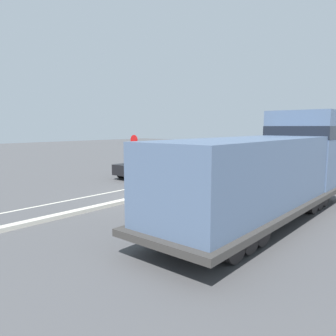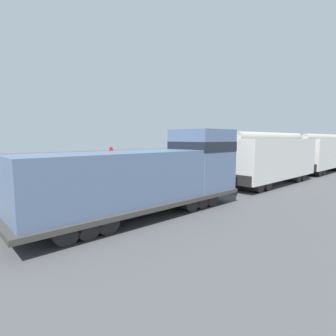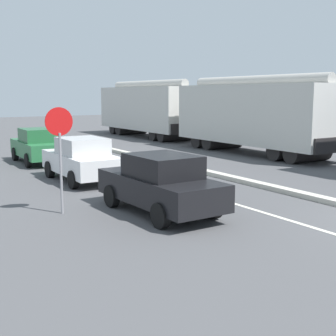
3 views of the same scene
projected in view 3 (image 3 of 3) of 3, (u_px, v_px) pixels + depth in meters
median_curb at (250, 182)px, 16.80m from camera, size 0.36×36.00×0.16m
lane_stripe at (195, 192)px, 15.55m from camera, size 0.14×36.00×0.01m
hopper_car_lead at (255, 115)px, 25.13m from camera, size 2.90×10.60×4.18m
hopper_car_middle at (148, 109)px, 34.83m from camera, size 2.90×10.60×4.18m
parked_car_black at (160, 184)px, 12.69m from camera, size 1.92×4.24×1.62m
parked_car_white at (82, 159)px, 17.40m from camera, size 1.86×4.21×1.62m
parked_car_green at (38, 146)px, 21.95m from camera, size 1.96×4.26×1.62m
stop_sign at (60, 140)px, 12.46m from camera, size 0.76×0.08×2.88m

